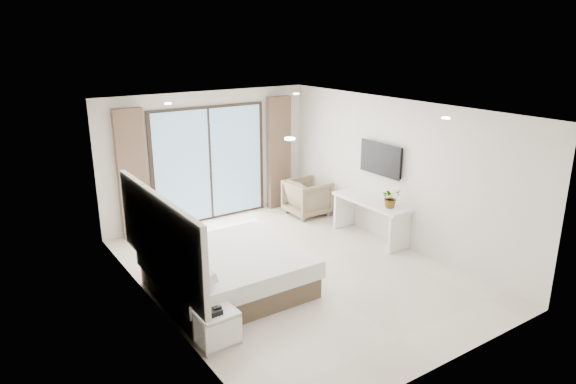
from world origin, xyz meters
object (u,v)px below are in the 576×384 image
Objects in this scene: bed at (227,272)px; armchair at (308,196)px; console_desk at (371,210)px; nightstand at (217,328)px.

armchair is (3.08, 2.14, 0.11)m from bed.
armchair is at bearing 96.11° from console_desk.
bed is 3.30m from console_desk.
bed is 4.20× the size of nightstand.
armchair is (3.85, 3.33, 0.20)m from nightstand.
bed is 3.75m from armchair.
nightstand is 0.60× the size of armchair.
bed is 2.52× the size of armchair.
nightstand is 5.10m from armchair.
console_desk is (4.04, 1.55, 0.34)m from nightstand.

